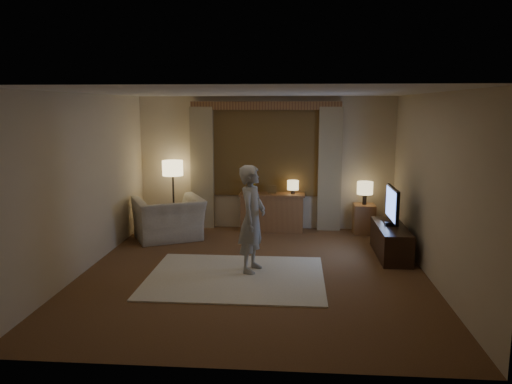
# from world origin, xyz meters

# --- Properties ---
(room) EXTENTS (5.04, 5.54, 2.64)m
(room) POSITION_xyz_m (0.00, 0.50, 1.33)
(room) COLOR brown
(room) RESTS_ON ground
(rug) EXTENTS (2.50, 2.00, 0.02)m
(rug) POSITION_xyz_m (-0.24, -0.26, 0.01)
(rug) COLOR beige
(rug) RESTS_ON floor
(sideboard) EXTENTS (1.20, 0.40, 0.70)m
(sideboard) POSITION_xyz_m (0.14, 2.50, 0.35)
(sideboard) COLOR brown
(sideboard) RESTS_ON floor
(picture_frame) EXTENTS (0.16, 0.02, 0.20)m
(picture_frame) POSITION_xyz_m (0.14, 2.50, 0.80)
(picture_frame) COLOR brown
(picture_frame) RESTS_ON sideboard
(plant) EXTENTS (0.17, 0.13, 0.30)m
(plant) POSITION_xyz_m (-0.26, 2.50, 0.85)
(plant) COLOR #999999
(plant) RESTS_ON sideboard
(table_lamp_sideboard) EXTENTS (0.22, 0.22, 0.30)m
(table_lamp_sideboard) POSITION_xyz_m (0.54, 2.50, 0.90)
(table_lamp_sideboard) COLOR black
(table_lamp_sideboard) RESTS_ON sideboard
(floor_lamp) EXTENTS (0.40, 0.40, 1.37)m
(floor_lamp) POSITION_xyz_m (-1.79, 2.43, 1.15)
(floor_lamp) COLOR black
(floor_lamp) RESTS_ON floor
(armchair) EXTENTS (1.52, 1.46, 0.77)m
(armchair) POSITION_xyz_m (-1.71, 1.72, 0.38)
(armchair) COLOR beige
(armchair) RESTS_ON floor
(side_table) EXTENTS (0.40, 0.40, 0.56)m
(side_table) POSITION_xyz_m (1.91, 2.45, 0.28)
(side_table) COLOR brown
(side_table) RESTS_ON floor
(table_lamp_side) EXTENTS (0.30, 0.30, 0.44)m
(table_lamp_side) POSITION_xyz_m (1.91, 2.45, 0.87)
(table_lamp_side) COLOR black
(table_lamp_side) RESTS_ON side_table
(tv_stand) EXTENTS (0.45, 1.40, 0.50)m
(tv_stand) POSITION_xyz_m (2.15, 1.00, 0.25)
(tv_stand) COLOR black
(tv_stand) RESTS_ON floor
(tv) EXTENTS (0.21, 0.87, 0.63)m
(tv) POSITION_xyz_m (2.15, 1.00, 0.85)
(tv) COLOR black
(tv) RESTS_ON tv_stand
(person) EXTENTS (0.50, 0.65, 1.57)m
(person) POSITION_xyz_m (-0.03, 0.02, 0.80)
(person) COLOR #ADA9A0
(person) RESTS_ON rug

